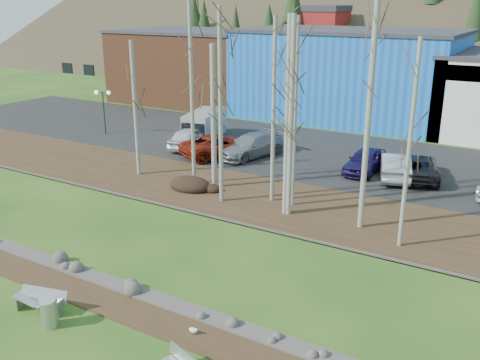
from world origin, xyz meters
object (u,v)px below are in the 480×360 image
Objects in this scene: street_lamp at (103,100)px; car_4 at (395,166)px; bench_damaged at (41,300)px; car_2 at (251,146)px; van_grey at (203,126)px; car_1 at (219,146)px; car_3 at (365,161)px; seagull at (193,330)px; car_0 at (189,138)px; litter_bin at (50,313)px; car_5 at (417,166)px.

street_lamp is 24.26m from car_4.
bench_damaged is 22.71m from car_4.
car_2 is 1.05× the size of van_grey.
car_3 is (10.21, 1.74, -0.01)m from car_1.
car_2 reaches higher than seagull.
car_4 is (24.16, 0.75, -2.06)m from street_lamp.
van_grey is at bearing -86.78° from car_0.
car_4 is at bearing -145.99° from car_1.
car_1 is 2.29m from car_2.
litter_bin is 21.65m from car_1.
car_1 is at bearing -23.99° from street_lamp.
street_lamp reaches higher than car_2.
bench_damaged is at bearing -70.45° from street_lamp.
seagull is (5.63, 1.65, -0.27)m from bench_damaged.
car_1 is (-6.53, 20.64, 0.43)m from litter_bin.
van_grey is (-14.16, 1.97, 0.30)m from car_3.
car_1 is 1.08× the size of van_grey.
car_5 is (16.58, 1.46, -0.04)m from car_0.
bench_damaged is 20.86m from car_1.
car_0 is at bearing -12.18° from car_5.
car_0 reaches higher than car_3.
seagull is at bearing -70.26° from van_grey.
street_lamp is at bearing -177.02° from car_3.
car_1 is 1.03× the size of car_2.
street_lamp is 12.16m from car_1.
car_2 is at bearing -123.75° from car_1.
bench_damaged is at bearing -66.79° from car_2.
street_lamp is 0.66× the size of car_2.
litter_bin is 0.22× the size of car_3.
litter_bin is at bearing 103.37° from car_0.
car_1 is (3.20, -0.77, -0.01)m from car_0.
bench_damaged is 0.37× the size of van_grey.
car_3 is at bearing 95.50° from seagull.
car_0 is 15.43m from car_4.
car_5 is at bearing 86.71° from seagull.
car_1 reaches higher than seagull.
car_2 is (-9.08, 19.60, 0.79)m from seagull.
van_grey is (8.01, 2.92, -1.79)m from street_lamp.
litter_bin is 23.88m from car_5.
car_2 is at bearing 117.92° from seagull.
car_1 is (11.96, -0.79, -2.08)m from street_lamp.
car_0 is at bearing 13.22° from car_1.
van_grey is (-16.16, 2.17, 0.27)m from car_4.
car_3 is (-0.86, 20.21, 0.76)m from seagull.
car_5 is at bearing 73.33° from litter_bin.
car_4 is (10.22, 0.42, 0.00)m from car_2.
litter_bin is at bearing -151.43° from seagull.
car_0 is at bearing 129.62° from seagull.
van_grey is at bearing -26.02° from car_4.
street_lamp reaches higher than litter_bin.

